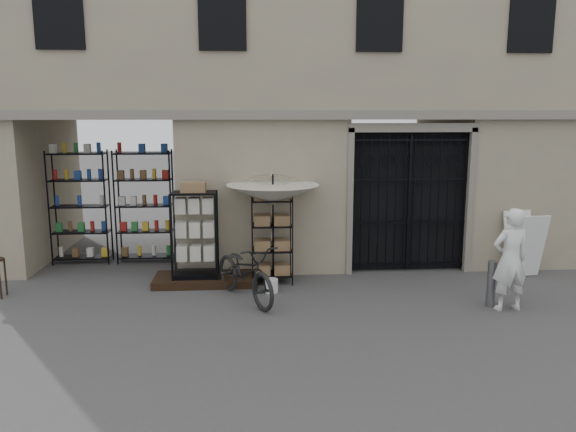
{
  "coord_description": "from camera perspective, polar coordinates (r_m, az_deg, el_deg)",
  "views": [
    {
      "loc": [
        -1.51,
        -9.11,
        3.31
      ],
      "look_at": [
        -0.8,
        1.4,
        1.35
      ],
      "focal_mm": 35.0,
      "sensor_mm": 36.0,
      "label": 1
    }
  ],
  "objects": [
    {
      "name": "steel_bollard",
      "position": [
        10.31,
        19.95,
        -6.49
      ],
      "size": [
        0.18,
        0.18,
        0.8
      ],
      "primitive_type": "cylinder",
      "rotation": [
        0.0,
        0.0,
        0.24
      ],
      "color": "slate",
      "rests_on": "ground"
    },
    {
      "name": "market_umbrella",
      "position": [
        10.82,
        -1.54,
        2.74
      ],
      "size": [
        2.08,
        2.1,
        2.56
      ],
      "rotation": [
        0.0,
        0.0,
        0.42
      ],
      "color": "black",
      "rests_on": "ground"
    },
    {
      "name": "main_building",
      "position": [
        13.25,
        2.8,
        15.68
      ],
      "size": [
        14.0,
        4.0,
        9.0
      ],
      "primitive_type": "cube",
      "color": "gray",
      "rests_on": "ground"
    },
    {
      "name": "shopkeeper",
      "position": [
        10.36,
        21.3,
        -8.83
      ],
      "size": [
        0.87,
        1.82,
        0.42
      ],
      "primitive_type": "imported",
      "rotation": [
        0.0,
        0.0,
        3.28
      ],
      "color": "silver",
      "rests_on": "ground"
    },
    {
      "name": "ground",
      "position": [
        9.81,
        5.29,
        -9.23
      ],
      "size": [
        80.0,
        80.0,
        0.0
      ],
      "primitive_type": "plane",
      "color": "black",
      "rests_on": "ground"
    },
    {
      "name": "display_cabinet",
      "position": [
        10.94,
        -9.41,
        -2.33
      ],
      "size": [
        0.96,
        0.77,
        1.8
      ],
      "rotation": [
        0.0,
        0.0,
        0.36
      ],
      "color": "black",
      "rests_on": "step_platform"
    },
    {
      "name": "iron_gate",
      "position": [
        11.98,
        11.98,
        1.62
      ],
      "size": [
        2.5,
        0.21,
        3.0
      ],
      "color": "black",
      "rests_on": "ground"
    },
    {
      "name": "wire_rack",
      "position": [
        10.94,
        -1.65,
        -2.43
      ],
      "size": [
        0.9,
        0.75,
        1.75
      ],
      "rotation": [
        0.0,
        0.0,
        -0.31
      ],
      "color": "black",
      "rests_on": "ground"
    },
    {
      "name": "step_platform",
      "position": [
        11.17,
        -8.32,
        -6.4
      ],
      "size": [
        2.0,
        0.9,
        0.15
      ],
      "primitive_type": "cube",
      "color": "black",
      "rests_on": "ground"
    },
    {
      "name": "shop_recess",
      "position": [
        12.41,
        -17.77,
        1.65
      ],
      "size": [
        3.0,
        1.7,
        3.0
      ],
      "primitive_type": "cube",
      "color": "black",
      "rests_on": "ground"
    },
    {
      "name": "easel_sign",
      "position": [
        12.37,
        22.87,
        -2.65
      ],
      "size": [
        0.69,
        0.78,
        1.29
      ],
      "rotation": [
        0.0,
        0.0,
        0.13
      ],
      "color": "silver",
      "rests_on": "ground"
    },
    {
      "name": "shop_shelving",
      "position": [
        12.94,
        -17.4,
        0.89
      ],
      "size": [
        2.7,
        0.5,
        2.5
      ],
      "primitive_type": "cube",
      "color": "black",
      "rests_on": "ground"
    },
    {
      "name": "bicycle",
      "position": [
        10.16,
        -4.35,
        -8.49
      ],
      "size": [
        1.11,
        1.26,
        2.0
      ],
      "primitive_type": "imported",
      "rotation": [
        0.0,
        0.0,
        0.49
      ],
      "color": "black",
      "rests_on": "ground"
    },
    {
      "name": "white_bucket",
      "position": [
        10.52,
        -1.73,
        -7.09
      ],
      "size": [
        0.31,
        0.31,
        0.25
      ],
      "primitive_type": "cylinder",
      "rotation": [
        0.0,
        0.0,
        -0.23
      ],
      "color": "silver",
      "rests_on": "ground"
    }
  ]
}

